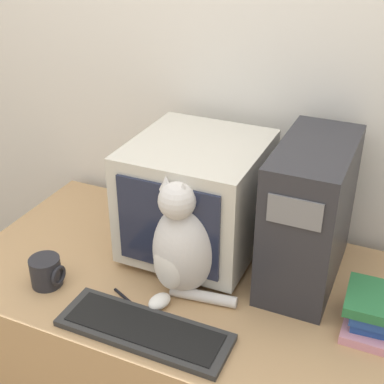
{
  "coord_description": "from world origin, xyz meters",
  "views": [
    {
      "loc": [
        0.57,
        -0.83,
        1.76
      ],
      "look_at": [
        0.01,
        0.44,
        0.99
      ],
      "focal_mm": 50.0,
      "sensor_mm": 36.0,
      "label": 1
    }
  ],
  "objects_px": {
    "keyboard": "(144,330)",
    "cat": "(184,245)",
    "mug": "(47,272)",
    "computer_tower": "(309,214)",
    "pen": "(129,301)",
    "crt_monitor": "(197,197)",
    "book_stack": "(374,312)"
  },
  "relations": [
    {
      "from": "keyboard",
      "to": "book_stack",
      "type": "bearing_deg",
      "value": 26.01
    },
    {
      "from": "cat",
      "to": "book_stack",
      "type": "bearing_deg",
      "value": 21.64
    },
    {
      "from": "computer_tower",
      "to": "mug",
      "type": "height_order",
      "value": "computer_tower"
    },
    {
      "from": "computer_tower",
      "to": "pen",
      "type": "relative_size",
      "value": 3.18
    },
    {
      "from": "crt_monitor",
      "to": "computer_tower",
      "type": "relative_size",
      "value": 0.97
    },
    {
      "from": "computer_tower",
      "to": "book_stack",
      "type": "relative_size",
      "value": 2.23
    },
    {
      "from": "cat",
      "to": "pen",
      "type": "relative_size",
      "value": 2.72
    },
    {
      "from": "keyboard",
      "to": "mug",
      "type": "xyz_separation_m",
      "value": [
        -0.37,
        0.06,
        0.04
      ]
    },
    {
      "from": "keyboard",
      "to": "book_stack",
      "type": "distance_m",
      "value": 0.63
    },
    {
      "from": "mug",
      "to": "computer_tower",
      "type": "bearing_deg",
      "value": 27.74
    },
    {
      "from": "crt_monitor",
      "to": "mug",
      "type": "distance_m",
      "value": 0.52
    },
    {
      "from": "mug",
      "to": "cat",
      "type": "bearing_deg",
      "value": 21.56
    },
    {
      "from": "book_stack",
      "to": "mug",
      "type": "bearing_deg",
      "value": -167.26
    },
    {
      "from": "computer_tower",
      "to": "pen",
      "type": "bearing_deg",
      "value": -141.44
    },
    {
      "from": "cat",
      "to": "crt_monitor",
      "type": "bearing_deg",
      "value": 119.11
    },
    {
      "from": "crt_monitor",
      "to": "book_stack",
      "type": "distance_m",
      "value": 0.63
    },
    {
      "from": "pen",
      "to": "mug",
      "type": "xyz_separation_m",
      "value": [
        -0.27,
        -0.03,
        0.04
      ]
    },
    {
      "from": "cat",
      "to": "pen",
      "type": "xyz_separation_m",
      "value": [
        -0.12,
        -0.13,
        -0.15
      ]
    },
    {
      "from": "keyboard",
      "to": "cat",
      "type": "distance_m",
      "value": 0.26
    },
    {
      "from": "keyboard",
      "to": "book_stack",
      "type": "relative_size",
      "value": 2.43
    },
    {
      "from": "keyboard",
      "to": "pen",
      "type": "relative_size",
      "value": 3.47
    },
    {
      "from": "keyboard",
      "to": "cat",
      "type": "xyz_separation_m",
      "value": [
        0.02,
        0.22,
        0.15
      ]
    },
    {
      "from": "crt_monitor",
      "to": "book_stack",
      "type": "bearing_deg",
      "value": -14.29
    },
    {
      "from": "computer_tower",
      "to": "pen",
      "type": "distance_m",
      "value": 0.59
    },
    {
      "from": "pen",
      "to": "mug",
      "type": "distance_m",
      "value": 0.28
    },
    {
      "from": "keyboard",
      "to": "mug",
      "type": "relative_size",
      "value": 4.83
    },
    {
      "from": "crt_monitor",
      "to": "cat",
      "type": "bearing_deg",
      "value": -76.53
    },
    {
      "from": "computer_tower",
      "to": "keyboard",
      "type": "xyz_separation_m",
      "value": [
        -0.33,
        -0.43,
        -0.21
      ]
    },
    {
      "from": "computer_tower",
      "to": "mug",
      "type": "relative_size",
      "value": 4.43
    },
    {
      "from": "crt_monitor",
      "to": "pen",
      "type": "bearing_deg",
      "value": -101.56
    },
    {
      "from": "pen",
      "to": "keyboard",
      "type": "bearing_deg",
      "value": -42.65
    },
    {
      "from": "crt_monitor",
      "to": "book_stack",
      "type": "relative_size",
      "value": 2.17
    }
  ]
}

